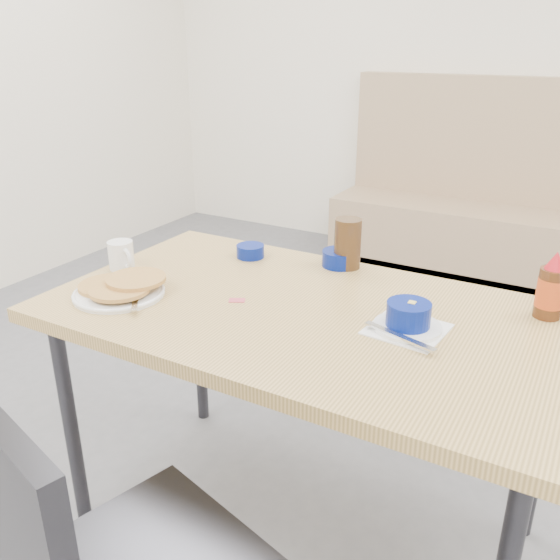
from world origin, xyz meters
The scene contains 11 objects.
wall_back centered at (0.00, 2.97, 1.40)m, with size 5.00×0.06×2.80m, color white.
booth_bench centered at (0.00, 2.78, 0.35)m, with size 1.90×0.56×1.22m.
dining_table centered at (0.00, 0.25, 0.70)m, with size 1.40×0.80×0.76m.
pancake_plate centered at (-0.50, 0.07, 0.78)m, with size 0.27×0.26×0.05m.
coffee_mug centered at (-0.64, 0.23, 0.81)m, with size 0.11×0.08×0.09m.
grits_setting centered at (0.28, 0.26, 0.79)m, with size 0.20×0.21×0.08m.
creamer_bowl centered at (-0.34, 0.52, 0.78)m, with size 0.09×0.09×0.04m.
butter_bowl centered at (-0.05, 0.59, 0.78)m, with size 0.11×0.11×0.05m.
amber_tumbler centered at (-0.03, 0.59, 0.84)m, with size 0.08×0.08×0.16m, color #3F2814.
syrup_bottle centered at (0.57, 0.52, 0.84)m, with size 0.07×0.07×0.18m.
sugar_wrapper centered at (-0.19, 0.20, 0.76)m, with size 0.04×0.03×0.00m, color #CA4354.
Camera 1 is at (0.66, -1.04, 1.44)m, focal length 38.00 mm.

